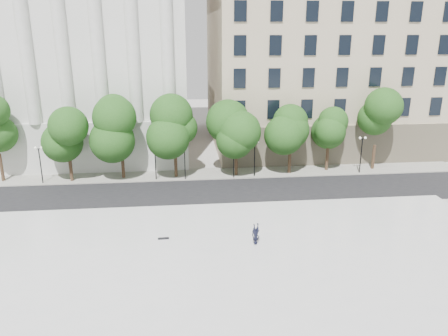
{
  "coord_description": "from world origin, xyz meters",
  "views": [
    {
      "loc": [
        -2.8,
        -23.77,
        16.13
      ],
      "look_at": [
        0.61,
        10.0,
        5.23
      ],
      "focal_mm": 35.0,
      "sensor_mm": 36.0,
      "label": 1
    }
  ],
  "objects_px": {
    "skateboard": "(163,238)",
    "person_lying": "(256,241)",
    "traffic_light_west": "(184,148)",
    "traffic_light_east": "(234,147)"
  },
  "relations": [
    {
      "from": "traffic_light_west",
      "to": "traffic_light_east",
      "type": "xyz_separation_m",
      "value": [
        5.42,
        0.0,
        0.04
      ]
    },
    {
      "from": "traffic_light_west",
      "to": "skateboard",
      "type": "distance_m",
      "value": 15.49
    },
    {
      "from": "person_lying",
      "to": "skateboard",
      "type": "height_order",
      "value": "person_lying"
    },
    {
      "from": "traffic_light_west",
      "to": "traffic_light_east",
      "type": "relative_size",
      "value": 0.99
    },
    {
      "from": "traffic_light_west",
      "to": "skateboard",
      "type": "bearing_deg",
      "value": -97.36
    },
    {
      "from": "traffic_light_west",
      "to": "traffic_light_east",
      "type": "bearing_deg",
      "value": 0.0
    },
    {
      "from": "traffic_light_east",
      "to": "person_lying",
      "type": "relative_size",
      "value": 2.5
    },
    {
      "from": "traffic_light_east",
      "to": "person_lying",
      "type": "height_order",
      "value": "traffic_light_east"
    },
    {
      "from": "skateboard",
      "to": "person_lying",
      "type": "bearing_deg",
      "value": -14.98
    },
    {
      "from": "traffic_light_west",
      "to": "traffic_light_east",
      "type": "distance_m",
      "value": 5.42
    }
  ]
}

